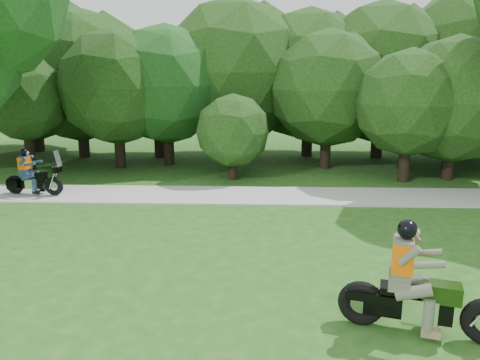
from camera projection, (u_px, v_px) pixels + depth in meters
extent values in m
plane|color=#1E4D16|center=(294.00, 329.00, 7.49)|extent=(100.00, 100.00, 0.00)
cube|color=#A2A29C|center=(275.00, 196.00, 15.27)|extent=(60.00, 2.20, 0.06)
cylinder|color=black|center=(307.00, 137.00, 22.22)|extent=(0.50, 0.50, 1.80)
sphere|color=black|center=(309.00, 75.00, 21.56)|extent=(6.09, 6.09, 6.09)
cylinder|color=black|center=(38.00, 134.00, 23.57)|extent=(0.56, 0.56, 1.80)
sphere|color=black|center=(31.00, 67.00, 22.82)|extent=(7.28, 7.28, 7.28)
cylinder|color=black|center=(462.00, 139.00, 21.84)|extent=(0.56, 0.56, 1.80)
sphere|color=black|center=(470.00, 67.00, 21.10)|extent=(7.19, 7.19, 7.19)
cylinder|color=black|center=(233.00, 167.00, 17.65)|extent=(0.34, 0.34, 0.93)
sphere|color=black|center=(233.00, 131.00, 17.33)|extent=(2.77, 2.77, 2.77)
cylinder|color=black|center=(377.00, 139.00, 21.85)|extent=(0.52, 0.52, 1.80)
sphere|color=black|center=(381.00, 73.00, 21.16)|extent=(6.43, 6.43, 6.43)
cylinder|color=black|center=(159.00, 140.00, 21.92)|extent=(0.46, 0.46, 1.67)
sphere|color=black|center=(157.00, 85.00, 21.33)|extent=(5.23, 5.23, 5.23)
cylinder|color=black|center=(404.00, 160.00, 17.19)|extent=(0.39, 0.39, 1.62)
sphere|color=black|center=(409.00, 103.00, 16.71)|extent=(3.89, 3.89, 3.89)
cylinder|color=black|center=(29.00, 148.00, 19.19)|extent=(0.38, 0.38, 1.80)
sphere|color=black|center=(24.00, 98.00, 18.72)|extent=(3.51, 3.51, 3.51)
cylinder|color=black|center=(234.00, 139.00, 21.74)|extent=(0.53, 0.53, 1.80)
sphere|color=black|center=(234.00, 72.00, 21.04)|extent=(6.56, 6.56, 6.56)
cylinder|color=black|center=(120.00, 146.00, 19.63)|extent=(0.44, 0.44, 1.80)
sphere|color=black|center=(116.00, 87.00, 19.07)|extent=(4.75, 4.75, 4.75)
cylinder|color=black|center=(448.00, 160.00, 17.54)|extent=(0.43, 0.43, 1.45)
sphere|color=black|center=(454.00, 100.00, 17.02)|extent=(4.67, 4.67, 4.67)
cylinder|color=black|center=(325.00, 148.00, 19.52)|extent=(0.44, 0.44, 1.73)
sphere|color=black|center=(328.00, 89.00, 18.96)|extent=(4.79, 4.79, 4.79)
cylinder|color=black|center=(83.00, 138.00, 21.99)|extent=(0.50, 0.50, 1.80)
sphere|color=black|center=(79.00, 76.00, 21.33)|extent=(6.08, 6.08, 6.08)
cylinder|color=black|center=(169.00, 144.00, 20.24)|extent=(0.45, 0.45, 1.79)
sphere|color=#144617|center=(167.00, 85.00, 19.66)|extent=(5.02, 5.02, 5.02)
torus|color=black|center=(361.00, 303.00, 7.54)|extent=(0.78, 0.42, 0.75)
cube|color=black|center=(407.00, 307.00, 7.32)|extent=(1.33, 0.61, 0.34)
cube|color=silver|center=(419.00, 309.00, 7.26)|extent=(0.60, 0.49, 0.43)
cube|color=black|center=(442.00, 292.00, 7.10)|extent=(0.63, 0.47, 0.28)
cube|color=black|center=(399.00, 289.00, 7.30)|extent=(0.63, 0.49, 0.11)
cube|color=#555A49|center=(399.00, 280.00, 7.26)|extent=(0.42, 0.48, 0.26)
cube|color=#555A49|center=(403.00, 257.00, 7.17)|extent=(0.39, 0.51, 0.60)
cube|color=#FF6205|center=(403.00, 256.00, 7.16)|extent=(0.44, 0.56, 0.47)
sphere|color=black|center=(407.00, 229.00, 7.05)|extent=(0.30, 0.30, 0.30)
torus|color=black|center=(15.00, 185.00, 15.34)|extent=(0.64, 0.24, 0.62)
torus|color=black|center=(54.00, 186.00, 15.15)|extent=(0.64, 0.24, 0.62)
cube|color=black|center=(29.00, 184.00, 15.25)|extent=(1.01, 0.32, 0.28)
cube|color=silver|center=(33.00, 184.00, 15.23)|extent=(0.46, 0.35, 0.36)
cube|color=black|center=(39.00, 176.00, 15.14)|extent=(0.49, 0.31, 0.23)
cube|color=black|center=(26.00, 177.00, 15.22)|extent=(0.49, 0.33, 0.09)
cylinder|color=silver|center=(54.00, 177.00, 15.07)|extent=(0.35, 0.08, 0.80)
cylinder|color=silver|center=(57.00, 165.00, 14.96)|extent=(0.09, 0.57, 0.03)
cube|color=black|center=(12.00, 185.00, 15.13)|extent=(0.38, 0.15, 0.30)
cube|color=black|center=(20.00, 182.00, 15.51)|extent=(0.38, 0.15, 0.30)
cube|color=navy|center=(25.00, 173.00, 15.19)|extent=(0.30, 0.36, 0.21)
cube|color=navy|center=(25.00, 163.00, 15.11)|extent=(0.27, 0.40, 0.50)
cube|color=#FF6205|center=(25.00, 163.00, 15.11)|extent=(0.30, 0.43, 0.39)
sphere|color=black|center=(24.00, 152.00, 15.02)|extent=(0.25, 0.25, 0.25)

